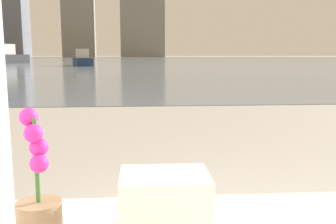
% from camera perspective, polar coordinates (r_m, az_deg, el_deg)
% --- Properties ---
extents(potted_orchid, '(0.12, 0.12, 0.34)m').
position_cam_1_polar(potted_orchid, '(1.05, -19.14, -12.40)').
color(potted_orchid, '#8C6B4C').
rests_on(potted_orchid, bathtub).
extents(towel_stack, '(0.24, 0.18, 0.16)m').
position_cam_1_polar(towel_stack, '(1.03, -0.50, -13.64)').
color(towel_stack, silver).
rests_on(towel_stack, bathtub).
extents(harbor_water, '(180.00, 110.00, 0.01)m').
position_cam_1_polar(harbor_water, '(62.08, -3.98, 7.95)').
color(harbor_water, slate).
rests_on(harbor_water, ground_plane).
extents(harbor_boat_2, '(2.19, 3.86, 1.37)m').
position_cam_1_polar(harbor_boat_2, '(31.97, -12.89, 7.76)').
color(harbor_boat_2, navy).
rests_on(harbor_boat_2, harbor_water).
extents(harbor_boat_4, '(4.03, 5.35, 1.93)m').
position_cam_1_polar(harbor_boat_4, '(40.95, -23.77, 7.71)').
color(harbor_boat_4, '#2D2D33').
rests_on(harbor_boat_4, harbor_water).
extents(skyline_tower_1, '(9.15, 7.73, 33.48)m').
position_cam_1_polar(skyline_tower_1, '(120.58, -13.55, 16.15)').
color(skyline_tower_1, gray).
rests_on(skyline_tower_1, ground_plane).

